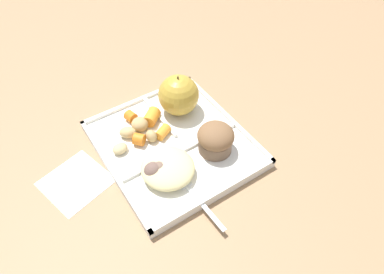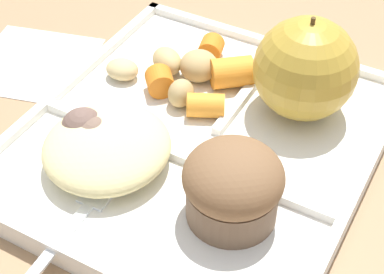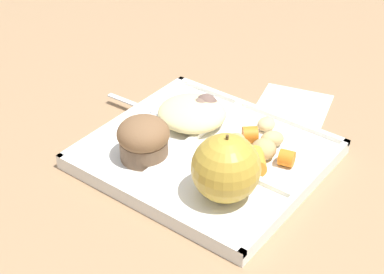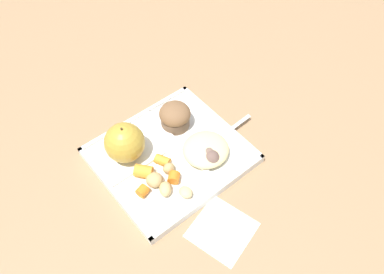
{
  "view_description": "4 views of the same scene",
  "coord_description": "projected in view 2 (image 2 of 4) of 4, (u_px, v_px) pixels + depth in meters",
  "views": [
    {
      "loc": [
        0.4,
        -0.22,
        0.54
      ],
      "look_at": [
        0.03,
        0.03,
        0.04
      ],
      "focal_mm": 32.42,
      "sensor_mm": 36.0,
      "label": 1
    },
    {
      "loc": [
        0.33,
        0.17,
        0.36
      ],
      "look_at": [
        0.02,
        0.01,
        0.04
      ],
      "focal_mm": 57.48,
      "sensor_mm": 36.0,
      "label": 2
    },
    {
      "loc": [
        -0.39,
        0.55,
        0.51
      ],
      "look_at": [
        0.01,
        0.02,
        0.05
      ],
      "focal_mm": 56.43,
      "sensor_mm": 36.0,
      "label": 3
    },
    {
      "loc": [
        -0.27,
        -0.41,
        0.71
      ],
      "look_at": [
        0.05,
        -0.01,
        0.04
      ],
      "focal_mm": 36.18,
      "sensor_mm": 36.0,
      "label": 4
    }
  ],
  "objects": [
    {
      "name": "potato_chunk_large",
      "position": [
        167.0,
        61.0,
        0.56
      ],
      "size": [
        0.04,
        0.04,
        0.02
      ],
      "primitive_type": "ellipsoid",
      "rotation": [
        0.0,
        0.0,
        0.96
      ],
      "color": "tan",
      "rests_on": "lunch_tray"
    },
    {
      "name": "carrot_slice_near_corner",
      "position": [
        160.0,
        81.0,
        0.54
      ],
      "size": [
        0.03,
        0.03,
        0.02
      ],
      "primitive_type": "cylinder",
      "rotation": [
        0.0,
        1.57,
        0.72
      ],
      "color": "orange",
      "rests_on": "lunch_tray"
    },
    {
      "name": "plastic_fork",
      "position": [
        82.0,
        213.0,
        0.45
      ],
      "size": [
        0.17,
        0.02,
        0.0
      ],
      "color": "white",
      "rests_on": "lunch_tray"
    },
    {
      "name": "potato_chunk_corner",
      "position": [
        181.0,
        93.0,
        0.53
      ],
      "size": [
        0.03,
        0.02,
        0.02
      ],
      "primitive_type": "ellipsoid",
      "rotation": [
        0.0,
        0.0,
        0.07
      ],
      "color": "tan",
      "rests_on": "lunch_tray"
    },
    {
      "name": "lunch_tray",
      "position": [
        198.0,
        142.0,
        0.51
      ],
      "size": [
        0.3,
        0.28,
        0.02
      ],
      "color": "white",
      "rests_on": "ground"
    },
    {
      "name": "egg_noodle_pile",
      "position": [
        107.0,
        147.0,
        0.47
      ],
      "size": [
        0.1,
        0.1,
        0.03
      ],
      "primitive_type": "ellipsoid",
      "color": "beige",
      "rests_on": "lunch_tray"
    },
    {
      "name": "potato_chunk_wedge",
      "position": [
        122.0,
        69.0,
        0.56
      ],
      "size": [
        0.03,
        0.03,
        0.02
      ],
      "primitive_type": "ellipsoid",
      "rotation": [
        0.0,
        0.0,
        4.85
      ],
      "color": "tan",
      "rests_on": "lunch_tray"
    },
    {
      "name": "carrot_slice_edge",
      "position": [
        232.0,
        72.0,
        0.55
      ],
      "size": [
        0.04,
        0.05,
        0.03
      ],
      "primitive_type": "cylinder",
      "rotation": [
        0.0,
        1.57,
        5.39
      ],
      "color": "orange",
      "rests_on": "lunch_tray"
    },
    {
      "name": "meatball_center",
      "position": [
        120.0,
        125.0,
        0.5
      ],
      "size": [
        0.03,
        0.03,
        0.03
      ],
      "primitive_type": "sphere",
      "color": "#755B4C",
      "rests_on": "lunch_tray"
    },
    {
      "name": "carrot_slice_center",
      "position": [
        206.0,
        105.0,
        0.52
      ],
      "size": [
        0.03,
        0.04,
        0.02
      ],
      "primitive_type": "cylinder",
      "rotation": [
        0.0,
        1.57,
        2.02
      ],
      "color": "orange",
      "rests_on": "lunch_tray"
    },
    {
      "name": "meatball_back",
      "position": [
        104.0,
        160.0,
        0.47
      ],
      "size": [
        0.03,
        0.03,
        0.03
      ],
      "primitive_type": "sphere",
      "color": "brown",
      "rests_on": "lunch_tray"
    },
    {
      "name": "bran_muffin",
      "position": [
        233.0,
        186.0,
        0.43
      ],
      "size": [
        0.07,
        0.07,
        0.06
      ],
      "color": "brown",
      "rests_on": "lunch_tray"
    },
    {
      "name": "potato_chunk_small",
      "position": [
        199.0,
        66.0,
        0.56
      ],
      "size": [
        0.05,
        0.05,
        0.03
      ],
      "primitive_type": "ellipsoid",
      "rotation": [
        0.0,
        0.0,
        5.65
      ],
      "color": "tan",
      "rests_on": "lunch_tray"
    },
    {
      "name": "green_apple",
      "position": [
        305.0,
        69.0,
        0.5
      ],
      "size": [
        0.09,
        0.09,
        0.09
      ],
      "color": "#B79333",
      "rests_on": "lunch_tray"
    },
    {
      "name": "carrot_slice_small",
      "position": [
        211.0,
        48.0,
        0.58
      ],
      "size": [
        0.02,
        0.03,
        0.02
      ],
      "primitive_type": "cylinder",
      "rotation": [
        0.0,
        1.57,
        3.39
      ],
      "color": "orange",
      "rests_on": "lunch_tray"
    },
    {
      "name": "meatball_side",
      "position": [
        84.0,
        130.0,
        0.49
      ],
      "size": [
        0.04,
        0.04,
        0.04
      ],
      "primitive_type": "sphere",
      "color": "brown",
      "rests_on": "lunch_tray"
    },
    {
      "name": "meatball_front",
      "position": [
        95.0,
        138.0,
        0.48
      ],
      "size": [
        0.03,
        0.03,
        0.03
      ],
      "primitive_type": "sphere",
      "color": "#755B4C",
      "rests_on": "lunch_tray"
    },
    {
      "name": "paper_napkin",
      "position": [
        34.0,
        63.0,
        0.6
      ],
      "size": [
        0.14,
        0.14,
        0.0
      ],
      "primitive_type": "cube",
      "rotation": [
        0.0,
        0.0,
        0.27
      ],
      "color": "white",
      "rests_on": "ground"
    },
    {
      "name": "ground",
      "position": [
        198.0,
        149.0,
        0.52
      ],
      "size": [
        6.0,
        6.0,
        0.0
      ],
      "primitive_type": "plane",
      "color": "#997551"
    }
  ]
}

